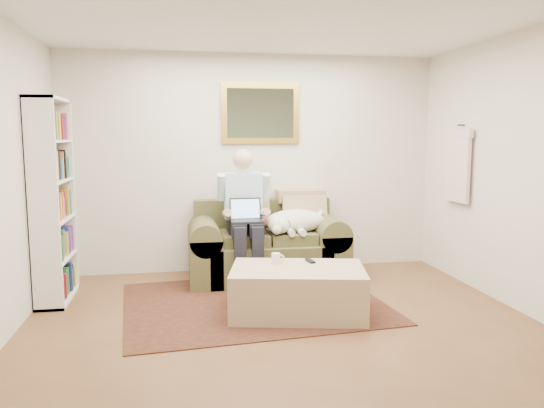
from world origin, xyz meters
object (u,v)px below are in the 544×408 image
object	(u,v)px
seated_man	(245,217)
bookshelf	(53,201)
sleeping_dog	(295,221)
laptop	(246,215)
sofa	(267,252)
ottoman	(298,291)
coffee_mug	(276,258)

from	to	relation	value
seated_man	bookshelf	world-z (taller)	bookshelf
sleeping_dog	bookshelf	size ratio (longest dim) A/B	0.36
seated_man	laptop	bearing A→B (deg)	-90.00
sofa	ottoman	xyz separation A→B (m)	(0.08, -1.28, -0.09)
seated_man	coffee_mug	distance (m)	0.97
bookshelf	ottoman	bearing A→B (deg)	-20.52
ottoman	laptop	bearing A→B (deg)	108.32
coffee_mug	bookshelf	size ratio (longest dim) A/B	0.05
laptop	sleeping_dog	size ratio (longest dim) A/B	0.47
coffee_mug	bookshelf	distance (m)	2.27
ottoman	sofa	bearing A→B (deg)	93.66
seated_man	laptop	size ratio (longest dim) A/B	4.33
seated_man	coffee_mug	bearing A→B (deg)	-79.15
sleeping_dog	seated_man	bearing A→B (deg)	-172.87
sofa	coffee_mug	world-z (taller)	sofa
sofa	sleeping_dog	bearing A→B (deg)	-15.74
sofa	coffee_mug	bearing A→B (deg)	-94.66
sleeping_dog	coffee_mug	world-z (taller)	sleeping_dog
sofa	seated_man	size ratio (longest dim) A/B	1.19
seated_man	bookshelf	bearing A→B (deg)	-172.40
sofa	laptop	size ratio (longest dim) A/B	5.15
seated_man	laptop	distance (m)	0.08
sleeping_dog	ottoman	bearing A→B (deg)	-101.20
laptop	bookshelf	size ratio (longest dim) A/B	0.17
coffee_mug	ottoman	bearing A→B (deg)	-48.74
bookshelf	seated_man	bearing A→B (deg)	7.60
sleeping_dog	laptop	bearing A→B (deg)	-166.36
ottoman	coffee_mug	bearing A→B (deg)	131.26
laptop	coffee_mug	xyz separation A→B (m)	(0.18, -0.85, -0.29)
ottoman	bookshelf	size ratio (longest dim) A/B	0.60
coffee_mug	bookshelf	xyz separation A→B (m)	(-2.11, 0.66, 0.51)
laptop	seated_man	bearing A→B (deg)	90.00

